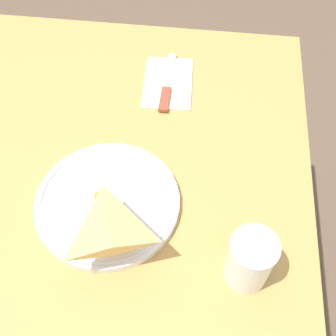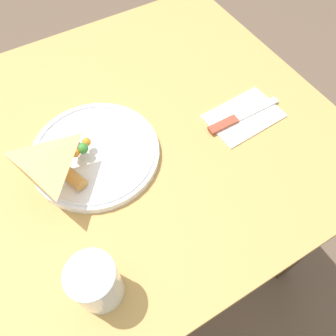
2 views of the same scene
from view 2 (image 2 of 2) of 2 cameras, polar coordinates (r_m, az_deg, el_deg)
name	(u,v)px [view 2 (image 2 of 2)]	position (r m, az deg, el deg)	size (l,w,h in m)	color
ground_plane	(128,254)	(1.31, -6.96, -14.70)	(6.00, 6.00, 0.00)	brown
dining_table	(101,176)	(0.77, -11.54, -1.29)	(1.02, 0.77, 0.71)	tan
plate_pizza	(93,153)	(0.66, -12.93, 2.56)	(0.25, 0.25, 0.05)	white
milk_glass	(96,283)	(0.51, -12.35, -19.04)	(0.07, 0.07, 0.10)	white
napkin_folded	(244,116)	(0.73, 13.06, 8.79)	(0.16, 0.11, 0.00)	white
butter_knife	(241,116)	(0.72, 12.59, 8.80)	(0.18, 0.02, 0.01)	#99422D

